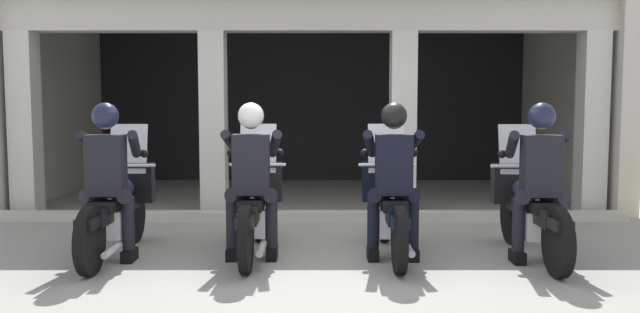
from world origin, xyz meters
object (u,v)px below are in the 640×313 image
Objects in this scene: police_officer_far_left at (105,168)px; police_officer_far_right at (537,169)px; motorcycle_far_right at (527,208)px; motorcycle_center_left at (253,206)px; police_officer_center_right at (391,167)px; police_officer_center_left at (249,167)px; motorcycle_center_right at (388,206)px; motorcycle_far_left at (115,207)px.

police_officer_far_left is 1.00× the size of police_officer_far_right.
motorcycle_center_left is at bearing -170.36° from motorcycle_far_right.
police_officer_far_left is 2.84m from police_officer_center_right.
police_officer_center_left is 0.78× the size of motorcycle_center_right.
motorcycle_far_right is at bearing 17.97° from police_officer_center_right.
police_officer_center_left reaches higher than motorcycle_far_right.
police_officer_center_right is at bearing 10.17° from police_officer_center_left.
motorcycle_center_right is 1.43m from motorcycle_far_right.
police_officer_far_right is at bearing -4.44° from motorcycle_center_right.
police_officer_center_left is 2.88m from motorcycle_far_right.
police_officer_center_right is at bearing -1.10° from motorcycle_center_left.
police_officer_center_right is at bearing -161.19° from motorcycle_far_right.
motorcycle_far_right is at bearing 6.71° from motorcycle_far_left.
motorcycle_far_left is at bearing 97.33° from police_officer_far_left.
police_officer_far_right reaches higher than motorcycle_center_left.
motorcycle_far_left is at bearing -166.14° from motorcycle_center_left.
motorcycle_far_left is 0.52m from police_officer_far_left.
police_officer_far_left reaches higher than motorcycle_center_right.
police_officer_far_left is at bearing -164.58° from motorcycle_far_right.
police_officer_far_right is (1.42, -0.13, 0.00)m from police_officer_center_right.
police_officer_far_left is 0.78× the size of motorcycle_center_right.
motorcycle_far_left is at bearing -177.52° from police_officer_center_left.
motorcycle_center_right is 1.00× the size of motorcycle_far_right.
police_officer_far_left is 0.78× the size of motorcycle_far_right.
police_officer_far_left is 0.78× the size of motorcycle_center_left.
police_officer_center_left is at bearing -170.36° from police_officer_far_right.
police_officer_far_left is at bearing -82.67° from motorcycle_far_left.
police_officer_far_left is 4.26m from police_officer_far_right.
motorcycle_far_left is at bearing -172.18° from police_officer_far_right.
motorcycle_center_right is 1.29× the size of police_officer_far_right.
police_officer_far_left reaches higher than motorcycle_center_left.
police_officer_far_left and police_officer_far_right have the same top height.
police_officer_far_left is 4.29m from motorcycle_far_right.
motorcycle_center_right is (2.84, 0.34, -0.44)m from police_officer_far_left.
motorcycle_center_right is 1.29× the size of police_officer_center_right.
motorcycle_far_left is at bearing -172.82° from police_officer_center_right.
motorcycle_far_right is at bearing 10.51° from police_officer_far_left.
police_officer_center_left reaches higher than motorcycle_center_right.
police_officer_center_right is 1.00× the size of police_officer_far_right.
motorcycle_far_right is (2.84, 0.14, -0.44)m from police_officer_center_left.
police_officer_center_right is (2.84, 0.06, 0.00)m from police_officer_far_left.
police_officer_center_right reaches higher than motorcycle_far_right.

